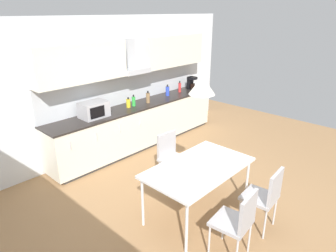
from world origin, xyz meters
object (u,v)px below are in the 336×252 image
Objects in this scene: microwave at (94,110)px; coffee_maker at (191,83)px; bottle_red at (180,87)px; pendant_lamp at (202,85)px; bottle_green at (134,101)px; chair_far_right at (171,154)px; bottle_yellow at (128,103)px; bottle_brown at (148,98)px; dining_table at (199,169)px; chair_near_left at (238,219)px; chair_near_right at (266,194)px; bottle_blue at (167,91)px.

microwave is 2.76m from coffee_maker.
pendant_lamp is at bearing -134.45° from bottle_red.
chair_far_right is (-0.54, -1.50, -0.46)m from bottle_green.
bottle_yellow is (0.79, 0.00, -0.05)m from microwave.
bottle_brown is (1.26, -0.05, -0.03)m from microwave.
pendant_lamp is at bearing -53.13° from dining_table.
bottle_brown is at bearing 63.39° from chair_near_left.
microwave is 1.63m from chair_far_right.
bottle_red is (2.36, 0.04, -0.03)m from microwave.
chair_near_left is (-2.63, -3.17, -0.47)m from bottle_red.
pendant_lamp is at bearing -107.76° from bottle_yellow.
bottle_red is 0.18× the size of dining_table.
microwave is at bearing -179.45° from coffee_maker.
bottle_yellow is 2.45m from dining_table.
bottle_green is at bearing -179.01° from coffee_maker.
microwave is 3.19m from chair_near_right.
bottle_brown is 2.59m from dining_table.
bottle_red is 0.30× the size of chair_far_right.
microwave is at bearing 177.56° from bottle_brown.
bottle_green is (0.92, -0.01, -0.04)m from microwave.
bottle_blue is at bearing 54.95° from chair_near_left.
coffee_maker reaches higher than bottle_red.
bottle_brown is 1.24× the size of bottle_yellow.
microwave is 0.55× the size of chair_far_right.
bottle_yellow reaches higher than chair_far_right.
bottle_brown reaches higher than chair_near_left.
bottle_yellow is 0.14× the size of dining_table.
coffee_maker is at bearing -0.73° from bottle_blue.
microwave is 2.34m from dining_table.
chair_far_right is (0.38, -1.51, -0.50)m from microwave.
chair_near_right is at bearing -105.94° from bottle_brown.
bottle_yellow is 3.34m from chair_near_left.
coffee_maker is at bearing 52.96° from chair_near_right.
coffee_maker is 1.21× the size of bottle_brown.
chair_near_right is at bearing -0.01° from chair_near_left.
bottle_brown is 1.10m from bottle_red.
bottle_red is 4.14m from chair_near_left.
microwave is 0.33× the size of dining_table.
chair_far_right is at bearing 90.07° from chair_near_right.
pendant_lamp reaches higher than chair_near_left.
chair_near_left is (-3.04, -3.15, -0.51)m from coffee_maker.
pendant_lamp is (-2.72, -2.34, 0.80)m from coffee_maker.
bottle_green is 0.15× the size of dining_table.
coffee_maker is 2.88m from chair_far_right.
coffee_maker reaches higher than bottle_blue.
pendant_lamp is at bearing -118.25° from bottle_brown.
chair_near_right is (-0.40, -3.13, -0.45)m from bottle_yellow.
dining_table is (-0.74, -2.32, -0.27)m from bottle_yellow.
microwave is at bearing -179.80° from bottle_yellow.
coffee_maker is 0.34× the size of chair_near_left.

